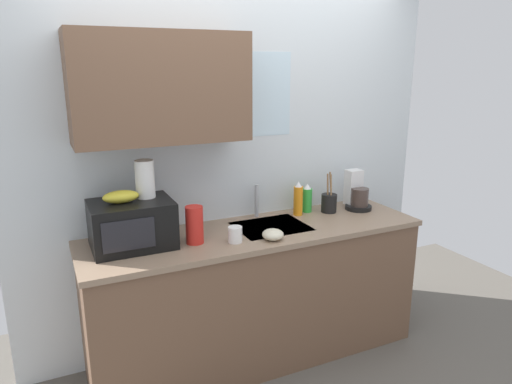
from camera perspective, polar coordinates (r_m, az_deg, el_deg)
name	(u,v)px	position (r m, az deg, el deg)	size (l,w,h in m)	color
kitchen_wall_assembly	(221,151)	(3.09, -4.29, 5.00)	(2.96, 0.42, 2.50)	silver
counter_unit	(256,292)	(3.16, 0.04, -12.18)	(2.19, 0.63, 0.90)	brown
sink_faucet	(257,201)	(3.20, 0.07, -1.08)	(0.03, 0.03, 0.23)	#B2B5BA
microwave	(132,224)	(2.76, -14.92, -3.83)	(0.46, 0.35, 0.27)	black
banana_bunch	(121,197)	(2.71, -16.19, -0.55)	(0.20, 0.11, 0.07)	gold
paper_towel_roll	(145,179)	(2.76, -13.42, 1.56)	(0.11, 0.11, 0.22)	white
coffee_maker	(357,195)	(3.47, 12.19, -0.30)	(0.19, 0.21, 0.28)	black
dish_soap_bottle_orange	(298,199)	(3.26, 5.17, -0.91)	(0.06, 0.06, 0.24)	orange
dish_soap_bottle_green	(307,199)	(3.34, 6.26, -0.83)	(0.07, 0.07, 0.20)	green
cereal_canister	(194,225)	(2.76, -7.53, -4.00)	(0.10, 0.10, 0.22)	red
mug_white	(235,234)	(2.77, -2.56, -5.20)	(0.08, 0.08, 0.10)	white
utensil_crock	(329,202)	(3.36, 8.91, -1.26)	(0.11, 0.11, 0.29)	black
small_bowl	(273,234)	(2.81, 2.08, -5.21)	(0.13, 0.13, 0.07)	beige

